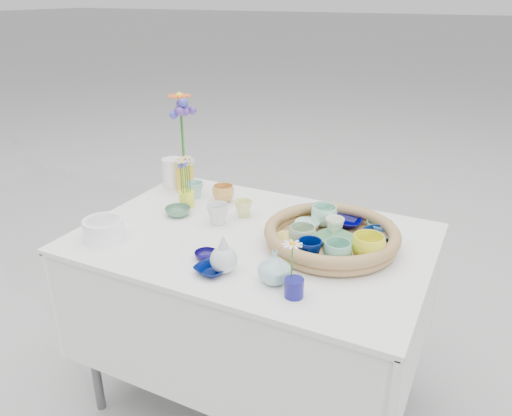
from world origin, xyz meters
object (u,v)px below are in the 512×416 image
at_px(tall_vase_yellow, 185,176).
at_px(display_table, 254,395).
at_px(wicker_tray, 331,237).
at_px(bud_vase_seafoam, 274,267).

bearing_deg(tall_vase_yellow, display_table, -28.99).
relative_size(wicker_tray, tall_vase_yellow, 3.24).
distance_m(wicker_tray, bud_vase_seafoam, 0.31).
bearing_deg(tall_vase_yellow, wicker_tray, -15.70).
distance_m(display_table, tall_vase_yellow, 1.00).
bearing_deg(display_table, wicker_tray, 10.12).
xyz_separation_m(wicker_tray, bud_vase_seafoam, (-0.08, -0.30, 0.02)).
height_order(display_table, bud_vase_seafoam, bud_vase_seafoam).
height_order(wicker_tray, tall_vase_yellow, tall_vase_yellow).
bearing_deg(tall_vase_yellow, bud_vase_seafoam, -37.50).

